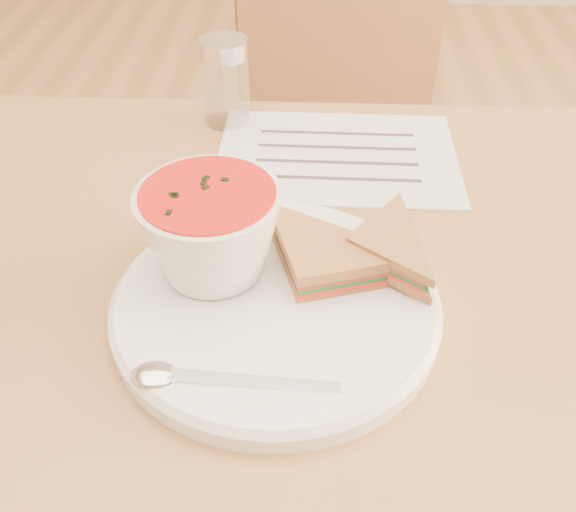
# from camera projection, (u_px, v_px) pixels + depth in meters

# --- Properties ---
(dining_table) EXTENTS (1.00, 0.70, 0.75)m
(dining_table) POSITION_uv_depth(u_px,v_px,m) (278.00, 475.00, 0.87)
(dining_table) COLOR olive
(dining_table) RESTS_ON floor
(chair_far) EXTENTS (0.53, 0.53, 0.97)m
(chair_far) POSITION_uv_depth(u_px,v_px,m) (365.00, 158.00, 1.28)
(chair_far) COLOR brown
(chair_far) RESTS_ON floor
(plate) EXTENTS (0.31, 0.31, 0.02)m
(plate) POSITION_uv_depth(u_px,v_px,m) (276.00, 306.00, 0.57)
(plate) COLOR white
(plate) RESTS_ON dining_table
(soup_bowl) EXTENTS (0.15, 0.15, 0.09)m
(soup_bowl) POSITION_uv_depth(u_px,v_px,m) (211.00, 235.00, 0.57)
(soup_bowl) COLOR white
(soup_bowl) RESTS_ON plate
(sandwich_half_a) EXTENTS (0.15, 0.15, 0.04)m
(sandwich_half_a) POSITION_uv_depth(u_px,v_px,m) (297.00, 294.00, 0.55)
(sandwich_half_a) COLOR #B5683F
(sandwich_half_a) RESTS_ON plate
(sandwich_half_b) EXTENTS (0.13, 0.13, 0.03)m
(sandwich_half_b) POSITION_uv_depth(u_px,v_px,m) (344.00, 250.00, 0.58)
(sandwich_half_b) COLOR #B5683F
(sandwich_half_b) RESTS_ON plate
(spoon) EXTENTS (0.19, 0.05, 0.01)m
(spoon) POSITION_uv_depth(u_px,v_px,m) (226.00, 380.00, 0.49)
(spoon) COLOR silver
(spoon) RESTS_ON plate
(paper_menu) EXTENTS (0.29, 0.22, 0.00)m
(paper_menu) POSITION_uv_depth(u_px,v_px,m) (337.00, 156.00, 0.78)
(paper_menu) COLOR silver
(paper_menu) RESTS_ON dining_table
(condiment_shaker) EXTENTS (0.07, 0.07, 0.11)m
(condiment_shaker) POSITION_uv_depth(u_px,v_px,m) (226.00, 82.00, 0.82)
(condiment_shaker) COLOR silver
(condiment_shaker) RESTS_ON dining_table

